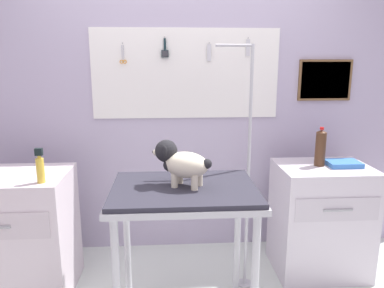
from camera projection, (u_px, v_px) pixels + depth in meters
rear_wall_panel at (183, 116)px, 3.12m from camera, size 4.00×0.11×2.30m
grooming_table at (184, 203)px, 2.21m from camera, size 0.88×0.65×0.89m
grooming_arm at (247, 180)px, 2.57m from camera, size 0.29×0.11×1.73m
dog at (180, 162)px, 2.18m from camera, size 0.36×0.27×0.27m
counter_left at (13, 234)px, 2.58m from camera, size 0.80×0.58×0.87m
cabinet_right at (320, 219)px, 2.86m from camera, size 0.68×0.54×0.85m
spray_bottle_short at (40, 168)px, 2.31m from camera, size 0.05×0.05×0.22m
soda_bottle at (320, 148)px, 2.75m from camera, size 0.08×0.08×0.29m
supply_tray at (343, 163)px, 2.77m from camera, size 0.24×0.18×0.04m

